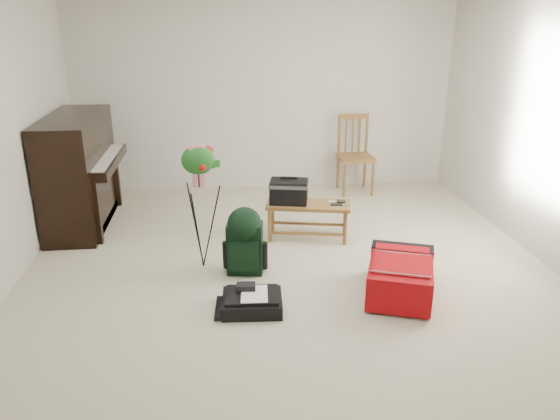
{
  "coord_description": "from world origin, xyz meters",
  "views": [
    {
      "loc": [
        -0.59,
        -4.49,
        2.36
      ],
      "look_at": [
        -0.06,
        0.35,
        0.54
      ],
      "focal_mm": 35.0,
      "sensor_mm": 36.0,
      "label": 1
    }
  ],
  "objects": [
    {
      "name": "green_backpack",
      "position": [
        -0.41,
        0.15,
        0.36
      ],
      "size": [
        0.35,
        0.33,
        0.65
      ],
      "rotation": [
        0.0,
        0.0,
        -0.16
      ],
      "color": "black",
      "rests_on": "floor"
    },
    {
      "name": "piano",
      "position": [
        -2.19,
        1.6,
        0.6
      ],
      "size": [
        0.71,
        1.5,
        1.25
      ],
      "color": "black",
      "rests_on": "floor"
    },
    {
      "name": "floor",
      "position": [
        0.0,
        0.0,
        0.0
      ],
      "size": [
        5.0,
        5.5,
        0.01
      ],
      "primitive_type": "cube",
      "color": "beige",
      "rests_on": "ground"
    },
    {
      "name": "flower_stand",
      "position": [
        -0.81,
        0.34,
        0.6
      ],
      "size": [
        0.44,
        0.44,
        1.23
      ],
      "rotation": [
        0.0,
        0.0,
        0.15
      ],
      "color": "black",
      "rests_on": "floor"
    },
    {
      "name": "wall_back",
      "position": [
        0.0,
        2.75,
        1.25
      ],
      "size": [
        5.0,
        0.04,
        2.5
      ],
      "primitive_type": "cube",
      "color": "beige",
      "rests_on": "floor"
    },
    {
      "name": "black_duffel",
      "position": [
        -0.39,
        -0.53,
        0.07
      ],
      "size": [
        0.52,
        0.42,
        0.21
      ],
      "rotation": [
        0.0,
        0.0,
        -0.07
      ],
      "color": "black",
      "rests_on": "floor"
    },
    {
      "name": "red_suitcase",
      "position": [
        0.9,
        -0.37,
        0.18
      ],
      "size": [
        0.76,
        0.94,
        0.34
      ],
      "rotation": [
        0.0,
        0.0,
        -0.35
      ],
      "color": "red",
      "rests_on": "floor"
    },
    {
      "name": "dining_chair",
      "position": [
        1.18,
        2.44,
        0.5
      ],
      "size": [
        0.46,
        0.46,
        1.03
      ],
      "rotation": [
        0.0,
        0.0,
        0.03
      ],
      "color": "olive",
      "rests_on": "floor"
    },
    {
      "name": "bench",
      "position": [
        0.16,
        0.91,
        0.48
      ],
      "size": [
        0.94,
        0.53,
        0.68
      ],
      "rotation": [
        0.0,
        0.0,
        -0.21
      ],
      "color": "olive",
      "rests_on": "floor"
    }
  ]
}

